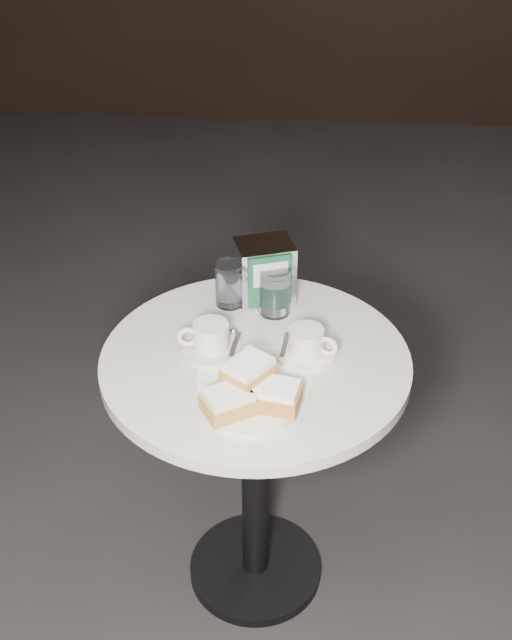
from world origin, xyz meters
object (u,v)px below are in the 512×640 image
object	(u,v)px
water_glass_right	(275,292)
cafe_table	(255,422)
water_glass_left	(230,285)
napkin_dispenser	(264,272)
coffee_cup_left	(210,339)
beignet_plate	(250,395)
coffee_cup_right	(307,344)

from	to	relation	value
water_glass_right	cafe_table	bearing A→B (deg)	-100.42
water_glass_left	napkin_dispenser	size ratio (longest dim) A/B	0.70
coffee_cup_left	water_glass_left	distance (m)	0.20
water_glass_right	beignet_plate	bearing A→B (deg)	-94.95
water_glass_right	coffee_cup_left	bearing A→B (deg)	-129.06
beignet_plate	coffee_cup_left	world-z (taller)	beignet_plate
water_glass_right	napkin_dispenser	size ratio (longest dim) A/B	0.75
beignet_plate	coffee_cup_right	size ratio (longest dim) A/B	1.37
napkin_dispenser	cafe_table	bearing A→B (deg)	-109.30
cafe_table	water_glass_right	xyz separation A→B (m)	(0.03, 0.18, 0.26)
cafe_table	coffee_cup_right	size ratio (longest dim) A/B	4.29
beignet_plate	coffee_cup_right	world-z (taller)	beignet_plate
water_glass_left	water_glass_right	size ratio (longest dim) A/B	0.94
beignet_plate	coffee_cup_left	bearing A→B (deg)	118.59
water_glass_right	napkin_dispenser	xyz separation A→B (m)	(-0.03, 0.05, 0.02)
cafe_table	napkin_dispenser	xyz separation A→B (m)	(0.01, 0.24, 0.28)
beignet_plate	cafe_table	bearing A→B (deg)	90.75
water_glass_left	napkin_dispenser	world-z (taller)	napkin_dispenser
cafe_table	beignet_plate	size ratio (longest dim) A/B	3.14
beignet_plate	coffee_cup_left	xyz separation A→B (m)	(-0.10, 0.19, -0.00)
water_glass_left	napkin_dispenser	xyz separation A→B (m)	(0.08, 0.02, 0.02)
napkin_dispenser	water_glass_right	bearing A→B (deg)	-80.80
cafe_table	coffee_cup_left	world-z (taller)	coffee_cup_left
coffee_cup_left	water_glass_right	distance (m)	0.22
cafe_table	water_glass_right	size ratio (longest dim) A/B	6.19
cafe_table	coffee_cup_right	bearing A→B (deg)	5.87
coffee_cup_left	water_glass_right	xyz separation A→B (m)	(0.14, 0.17, 0.03)
cafe_table	beignet_plate	xyz separation A→B (m)	(0.00, -0.18, 0.23)
napkin_dispenser	beignet_plate	bearing A→B (deg)	-108.44
beignet_plate	coffee_cup_left	size ratio (longest dim) A/B	1.49
coffee_cup_left	water_glass_right	world-z (taller)	water_glass_right
cafe_table	water_glass_left	distance (m)	0.34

